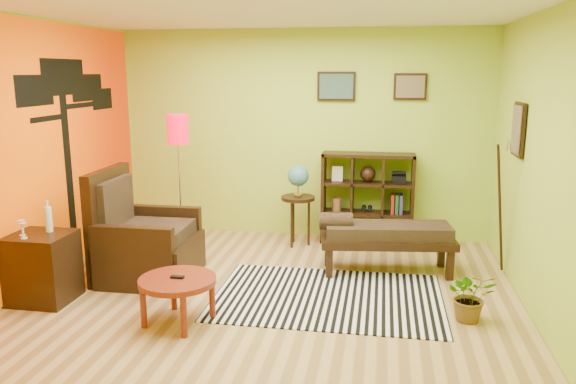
% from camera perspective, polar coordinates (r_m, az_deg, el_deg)
% --- Properties ---
extents(ground, '(5.00, 5.00, 0.00)m').
position_cam_1_polar(ground, '(5.82, -1.82, -10.49)').
color(ground, tan).
rests_on(ground, ground).
extents(room_shell, '(5.04, 4.54, 2.82)m').
position_cam_1_polar(room_shell, '(5.43, -2.89, 7.47)').
color(room_shell, '#A6CA39').
rests_on(room_shell, ground).
extents(zebra_rug, '(2.29, 1.58, 0.01)m').
position_cam_1_polar(zebra_rug, '(5.80, 4.09, -10.57)').
color(zebra_rug, white).
rests_on(zebra_rug, ground).
extents(coffee_table, '(0.70, 0.70, 0.45)m').
position_cam_1_polar(coffee_table, '(5.20, -11.15, -9.19)').
color(coffee_table, maroon).
rests_on(coffee_table, ground).
extents(armchair, '(1.01, 1.02, 1.21)m').
position_cam_1_polar(armchair, '(6.43, -14.56, -5.22)').
color(armchair, black).
rests_on(armchair, ground).
extents(side_cabinet, '(0.58, 0.53, 1.00)m').
position_cam_1_polar(side_cabinet, '(6.10, -23.69, -7.00)').
color(side_cabinet, black).
rests_on(side_cabinet, ground).
extents(floor_lamp, '(0.26, 0.26, 1.75)m').
position_cam_1_polar(floor_lamp, '(6.86, -11.08, 4.99)').
color(floor_lamp, silver).
rests_on(floor_lamp, ground).
extents(globe_table, '(0.44, 0.44, 1.07)m').
position_cam_1_polar(globe_table, '(7.24, 1.03, 0.72)').
color(globe_table, black).
rests_on(globe_table, ground).
extents(cube_shelf, '(1.20, 0.35, 1.20)m').
position_cam_1_polar(cube_shelf, '(7.48, 8.16, -0.65)').
color(cube_shelf, black).
rests_on(cube_shelf, ground).
extents(bench, '(1.55, 0.72, 0.69)m').
position_cam_1_polar(bench, '(6.42, 9.71, -4.31)').
color(bench, black).
rests_on(bench, ground).
extents(potted_plant, '(0.46, 0.50, 0.37)m').
position_cam_1_polar(potted_plant, '(5.48, 18.02, -10.51)').
color(potted_plant, '#26661E').
rests_on(potted_plant, ground).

